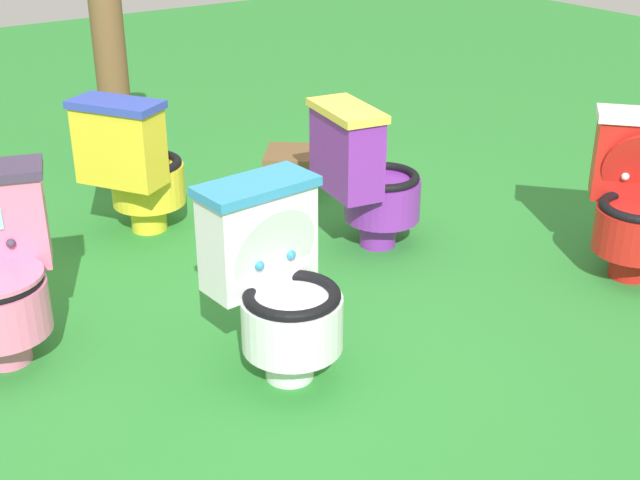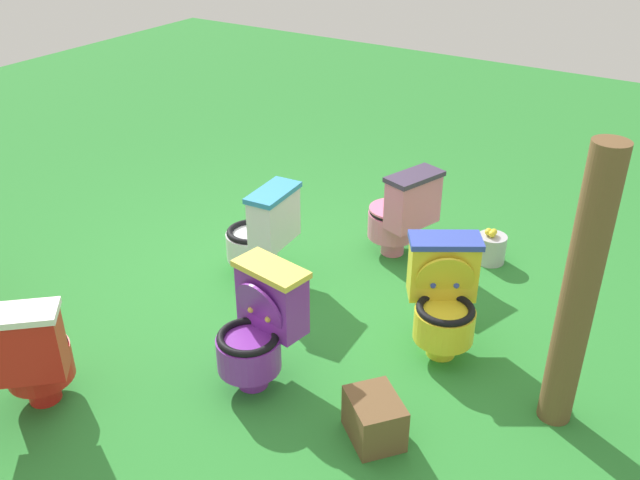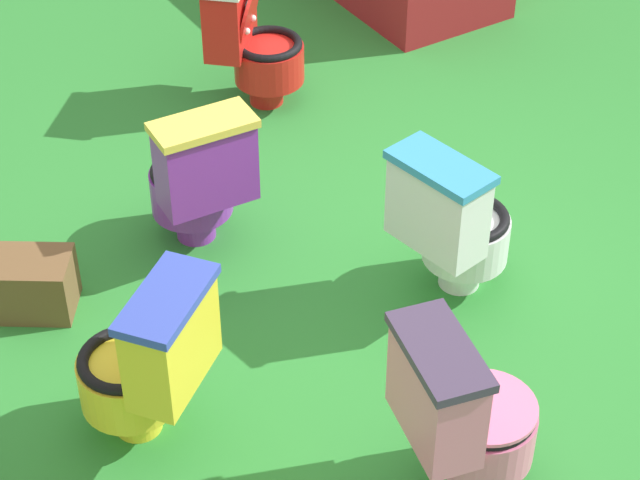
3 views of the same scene
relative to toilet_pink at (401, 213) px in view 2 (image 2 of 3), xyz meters
The scene contains 9 objects.
ground 1.18m from the toilet_pink, 157.09° to the left, with size 14.00×14.00×0.00m, color #2D8433.
toilet_pink is the anchor object (origin of this frame).
toilet_purple 1.73m from the toilet_pink, behind, with size 0.55×0.47×0.73m.
toilet_red 2.75m from the toilet_pink, 160.54° to the left, with size 0.63×0.63×0.73m.
toilet_yellow 1.15m from the toilet_pink, 140.30° to the right, with size 0.63×0.60×0.73m.
toilet_white 1.07m from the toilet_pink, 139.19° to the left, with size 0.45×0.52×0.73m.
wooden_post 1.94m from the toilet_pink, 126.06° to the right, with size 0.18×0.18×1.62m, color brown.
small_crate 1.96m from the toilet_pink, 156.99° to the right, with size 0.32×0.25×0.26m, color brown.
lemon_bucket 0.74m from the toilet_pink, 64.19° to the right, with size 0.22×0.22×0.28m.
Camera 2 is at (-3.23, -2.43, 2.73)m, focal length 39.09 mm.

